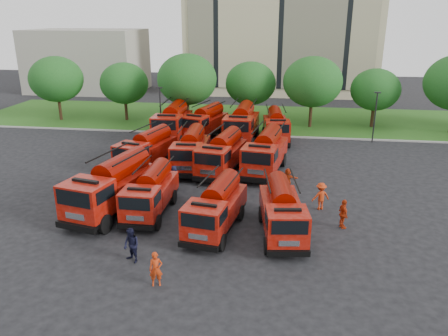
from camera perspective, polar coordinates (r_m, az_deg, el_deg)
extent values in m
plane|color=black|center=(29.91, 1.54, -4.74)|extent=(140.00, 140.00, 0.00)
cube|color=#1F5215|center=(54.60, 4.62, 6.43)|extent=(70.00, 16.00, 0.12)
cube|color=gray|center=(46.74, 4.01, 4.25)|extent=(70.00, 0.30, 0.14)
cube|color=tan|center=(75.15, 7.60, 19.41)|extent=(30.00, 14.00, 25.00)
cube|color=black|center=(68.05, 7.52, 19.44)|extent=(28.00, 0.15, 22.00)
cube|color=gray|center=(78.74, -17.36, 13.25)|extent=(18.00, 12.00, 10.00)
cylinder|color=#382314|center=(57.10, -20.61, 7.12)|extent=(0.36, 0.36, 2.62)
ellipsoid|color=#134215|center=(56.51, -21.06, 10.79)|extent=(6.30, 6.30, 5.36)
cylinder|color=#382314|center=(54.73, -12.65, 7.27)|extent=(0.36, 0.36, 2.38)
ellipsoid|color=#134215|center=(54.15, -12.91, 10.75)|extent=(5.71, 5.71, 4.86)
cylinder|color=#382314|center=(51.02, -4.72, 7.05)|extent=(0.36, 0.36, 2.80)
ellipsoid|color=#134215|center=(50.33, -4.85, 11.46)|extent=(6.72, 6.72, 5.71)
cylinder|color=#382314|center=(52.46, 3.42, 7.23)|extent=(0.36, 0.36, 2.45)
ellipsoid|color=#134215|center=(51.85, 3.50, 10.98)|extent=(5.88, 5.88, 5.00)
cylinder|color=#382314|center=(50.91, 11.22, 6.68)|extent=(0.36, 0.36, 2.73)
ellipsoid|color=#134215|center=(50.23, 11.51, 10.98)|extent=(6.55, 6.55, 5.57)
cylinder|color=#382314|center=(52.81, 18.79, 6.22)|extent=(0.36, 0.36, 2.27)
ellipsoid|color=#134215|center=(52.23, 19.17, 9.65)|extent=(5.46, 5.46, 4.64)
cylinder|color=black|center=(47.21, -8.28, 7.28)|extent=(0.14, 0.14, 5.00)
cube|color=black|center=(46.75, -8.43, 10.34)|extent=(0.60, 0.25, 0.12)
cylinder|color=black|center=(46.29, 19.09, 6.18)|extent=(0.14, 0.14, 5.00)
cube|color=black|center=(45.82, 19.44, 9.28)|extent=(0.60, 0.25, 0.12)
cube|color=black|center=(29.49, -14.15, -4.23)|extent=(4.10, 7.93, 0.32)
cube|color=black|center=(26.78, -18.78, -7.32)|extent=(2.69, 0.86, 0.38)
cube|color=maroon|center=(27.13, -17.43, -3.87)|extent=(3.11, 2.91, 2.11)
cube|color=black|center=(26.09, -19.14, -3.84)|extent=(2.23, 0.56, 0.92)
cube|color=maroon|center=(30.07, -13.02, -1.89)|extent=(3.69, 5.44, 1.41)
cylinder|color=#610600|center=(29.68, -13.19, 0.18)|extent=(2.59, 4.79, 1.62)
cylinder|color=black|center=(28.25, -19.44, -6.10)|extent=(0.63, 1.24, 1.19)
cylinder|color=black|center=(26.81, -15.31, -7.06)|extent=(0.63, 1.24, 1.19)
cylinder|color=black|center=(31.67, -14.03, -2.77)|extent=(0.63, 1.24, 1.19)
cylinder|color=black|center=(30.38, -10.14, -3.43)|extent=(0.63, 1.24, 1.19)
cube|color=black|center=(28.83, -9.43, -4.71)|extent=(2.07, 6.21, 0.27)
cube|color=black|center=(26.17, -11.47, -7.56)|extent=(2.22, 0.23, 0.31)
cube|color=maroon|center=(26.59, -10.90, -4.58)|extent=(2.18, 1.96, 1.73)
cube|color=black|center=(25.58, -11.66, -4.65)|extent=(1.86, 0.05, 0.75)
cube|color=maroon|center=(29.41, -8.95, -2.69)|extent=(2.19, 4.09, 1.15)
cylinder|color=#610600|center=(29.08, -9.05, -0.97)|extent=(1.35, 3.73, 1.33)
cylinder|color=black|center=(27.23, -12.92, -6.66)|extent=(0.32, 0.98, 0.97)
cylinder|color=black|center=(26.60, -8.78, -7.03)|extent=(0.32, 0.98, 0.97)
cylinder|color=black|center=(30.56, -10.37, -3.53)|extent=(0.32, 0.98, 0.97)
cylinder|color=black|center=(30.00, -6.67, -3.78)|extent=(0.32, 0.98, 0.97)
cube|color=black|center=(26.31, -0.99, -6.86)|extent=(3.04, 6.53, 0.27)
cube|color=black|center=(23.68, -3.41, -10.20)|extent=(2.25, 0.58, 0.31)
cube|color=maroon|center=(24.04, -2.60, -6.86)|extent=(2.49, 2.30, 1.75)
cube|color=black|center=(23.01, -3.46, -7.01)|extent=(1.87, 0.34, 0.76)
cube|color=maroon|center=(26.86, -0.34, -4.60)|extent=(2.83, 4.43, 1.17)
cylinder|color=#610600|center=(26.49, -0.35, -2.71)|extent=(1.93, 3.94, 1.35)
cylinder|color=black|center=(24.73, -4.98, -9.00)|extent=(0.47, 1.02, 0.99)
cylinder|color=black|center=(24.10, -0.36, -9.71)|extent=(0.47, 1.02, 0.99)
cylinder|color=black|center=(28.03, -1.98, -5.36)|extent=(0.47, 1.02, 0.99)
cylinder|color=black|center=(27.48, 2.12, -5.88)|extent=(0.47, 1.02, 0.99)
cube|color=black|center=(26.03, 7.50, -7.35)|extent=(2.87, 6.50, 0.27)
cube|color=black|center=(23.27, 8.44, -10.96)|extent=(2.25, 0.52, 0.31)
cube|color=maroon|center=(23.67, 8.23, -7.50)|extent=(2.44, 2.25, 1.75)
cube|color=black|center=(22.60, 8.61, -7.73)|extent=(1.87, 0.29, 0.76)
cube|color=maroon|center=(26.60, 7.32, -5.01)|extent=(2.72, 4.38, 1.17)
cylinder|color=#610600|center=(26.23, 7.41, -3.11)|extent=(1.83, 3.91, 1.35)
cylinder|color=black|center=(23.91, 5.67, -10.08)|extent=(0.44, 1.02, 0.99)
cylinder|color=black|center=(24.19, 10.62, -9.97)|extent=(0.44, 1.02, 0.99)
cylinder|color=black|center=(27.40, 4.94, -6.02)|extent=(0.44, 1.02, 0.99)
cylinder|color=black|center=(27.65, 9.24, -5.98)|extent=(0.44, 1.02, 0.99)
cube|color=black|center=(37.50, -9.98, 1.05)|extent=(3.75, 6.97, 0.28)
cube|color=black|center=(34.88, -12.87, -0.64)|extent=(2.36, 0.81, 0.33)
cube|color=maroon|center=(35.38, -12.01, 1.61)|extent=(2.77, 2.59, 1.85)
cube|color=black|center=(34.42, -13.04, 1.78)|extent=(1.94, 0.54, 0.81)
cube|color=maroon|center=(38.12, -9.23, 2.59)|extent=(3.33, 4.80, 1.23)
cylinder|color=#610600|center=(37.85, -9.31, 4.05)|extent=(2.36, 4.21, 1.42)
cylinder|color=black|center=(36.19, -13.49, -0.04)|extent=(0.58, 1.09, 1.04)
cylinder|color=black|center=(35.01, -10.57, -0.48)|extent=(0.58, 1.09, 1.04)
cylinder|color=black|center=(39.46, -10.02, 1.82)|extent=(0.58, 1.09, 1.04)
cylinder|color=black|center=(38.38, -7.26, 1.47)|extent=(0.58, 1.09, 1.04)
cube|color=black|center=(36.72, -4.26, 0.93)|extent=(2.55, 6.92, 0.29)
cube|color=black|center=(33.52, -5.22, -1.01)|extent=(2.45, 0.35, 0.34)
cube|color=maroon|center=(34.19, -4.94, 1.44)|extent=(2.48, 2.25, 1.90)
cube|color=black|center=(33.04, -5.29, 1.58)|extent=(2.05, 0.14, 0.83)
cube|color=maroon|center=(37.50, -4.02, 2.58)|extent=(2.59, 4.59, 1.27)
cylinder|color=#610600|center=(37.21, -4.06, 4.11)|extent=(1.64, 4.16, 1.46)
cylinder|color=black|center=(34.61, -6.77, -0.49)|extent=(0.39, 1.09, 1.07)
cylinder|color=black|center=(34.22, -3.09, -0.62)|extent=(0.39, 1.09, 1.07)
cylinder|color=black|center=(38.59, -5.47, 1.66)|extent=(0.39, 1.09, 1.07)
cylinder|color=black|center=(38.24, -2.17, 1.57)|extent=(0.39, 1.09, 1.07)
cube|color=black|center=(35.62, -0.23, 0.40)|extent=(3.44, 7.18, 0.30)
cube|color=black|center=(32.54, -2.15, -1.58)|extent=(2.46, 0.67, 0.34)
cube|color=maroon|center=(33.15, -1.51, 0.95)|extent=(2.75, 2.55, 1.92)
cube|color=black|center=(32.03, -2.17, 1.11)|extent=(2.04, 0.41, 0.84)
cube|color=maroon|center=(36.35, 0.31, 2.10)|extent=(3.17, 4.88, 1.28)
cylinder|color=#610600|center=(36.06, 0.31, 3.69)|extent=(2.18, 4.33, 1.48)
cylinder|color=black|center=(33.75, -3.41, -0.90)|extent=(0.53, 1.13, 1.08)
cylinder|color=black|center=(33.04, 0.25, -1.32)|extent=(0.53, 1.13, 1.08)
cylinder|color=black|center=(37.59, -1.02, 1.27)|extent=(0.53, 1.13, 1.08)
cylinder|color=black|center=(36.94, 2.30, 0.93)|extent=(0.53, 1.13, 1.08)
cube|color=black|center=(35.84, 5.40, 0.49)|extent=(3.43, 7.51, 0.31)
cube|color=black|center=(32.47, 4.12, -1.60)|extent=(2.59, 0.64, 0.36)
cube|color=maroon|center=(33.16, 4.62, 1.06)|extent=(2.84, 2.63, 2.02)
cube|color=black|center=(31.94, 4.21, 1.23)|extent=(2.15, 0.37, 0.88)
cube|color=maroon|center=(36.65, 5.79, 2.26)|extent=(3.21, 5.08, 1.34)
cylinder|color=#610600|center=(36.35, 5.84, 3.92)|extent=(2.18, 4.52, 1.55)
cylinder|color=black|center=(33.64, 2.51, -0.91)|extent=(0.53, 1.18, 1.14)
cylinder|color=black|center=(33.19, 6.49, -1.31)|extent=(0.53, 1.18, 1.14)
cylinder|color=black|center=(37.83, 4.18, 1.38)|extent=(0.53, 1.18, 1.14)
cylinder|color=black|center=(37.43, 7.74, 1.05)|extent=(0.53, 1.18, 1.14)
cube|color=black|center=(45.55, -6.62, 4.61)|extent=(2.74, 7.81, 0.33)
cube|color=black|center=(41.88, -7.80, 3.17)|extent=(2.78, 0.35, 0.39)
cube|color=maroon|center=(42.74, -7.47, 5.32)|extent=(2.77, 2.50, 2.16)
cube|color=black|center=(41.46, -7.90, 5.57)|extent=(2.33, 0.11, 0.94)
cube|color=maroon|center=(46.49, -6.33, 6.05)|extent=(2.84, 5.16, 1.44)
cylinder|color=#610600|center=(46.24, -6.38, 7.47)|extent=(1.78, 4.69, 1.66)
cylinder|color=black|center=(43.20, -9.11, 3.53)|extent=(0.42, 1.23, 1.22)
cylinder|color=black|center=(42.60, -5.79, 3.45)|extent=(0.42, 1.23, 1.22)
cylinder|color=black|center=(47.75, -7.58, 5.12)|extent=(0.42, 1.23, 1.22)
cylinder|color=black|center=(47.21, -4.57, 5.06)|extent=(0.42, 1.23, 1.22)
cube|color=black|center=(46.14, -2.51, 4.82)|extent=(4.09, 7.35, 0.30)
cube|color=black|center=(43.11, -4.57, 3.67)|extent=(2.47, 0.91, 0.35)
cube|color=maroon|center=(43.79, -3.90, 5.52)|extent=(2.95, 2.77, 1.95)
cube|color=black|center=(42.72, -4.61, 5.77)|extent=(2.03, 0.61, 0.85)
cube|color=maroon|center=(46.91, -1.93, 6.08)|extent=(3.59, 5.08, 1.30)
cylinder|color=#610600|center=(46.67, -1.95, 7.34)|extent=(2.57, 4.44, 1.50)
cylinder|color=black|center=(44.45, -5.31, 4.06)|extent=(0.63, 1.15, 1.10)
cylinder|color=black|center=(43.43, -2.64, 3.76)|extent=(0.63, 1.15, 1.10)
cylinder|color=black|center=(48.22, -2.80, 5.33)|extent=(0.63, 1.15, 1.10)
cylinder|color=black|center=(47.27, -0.30, 5.07)|extent=(0.63, 1.15, 1.10)
cube|color=black|center=(44.59, 2.34, 4.41)|extent=(2.89, 7.90, 0.33)
cube|color=black|center=(40.84, 1.56, 2.93)|extent=(2.79, 0.40, 0.39)
cube|color=maroon|center=(41.72, 1.85, 5.14)|extent=(2.83, 2.56, 2.17)
cube|color=black|center=(40.40, 1.59, 5.41)|extent=(2.34, 0.16, 0.95)
cube|color=maroon|center=(45.55, 2.58, 5.88)|extent=(2.94, 5.23, 1.45)
cylinder|color=#610600|center=(45.29, 2.60, 7.34)|extent=(1.87, 4.74, 1.67)
cylinder|color=black|center=(42.06, 0.05, 3.35)|extent=(0.44, 1.24, 1.22)
cylinder|color=black|center=(41.70, 3.52, 3.17)|extent=(0.44, 1.24, 1.22)
cylinder|color=black|center=(46.72, 1.13, 4.98)|extent=(0.44, 1.24, 1.22)
cylinder|color=black|center=(46.40, 4.26, 4.82)|extent=(0.44, 1.24, 1.22)
cube|color=black|center=(45.08, 6.75, 4.32)|extent=(2.81, 6.84, 0.29)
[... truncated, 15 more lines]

